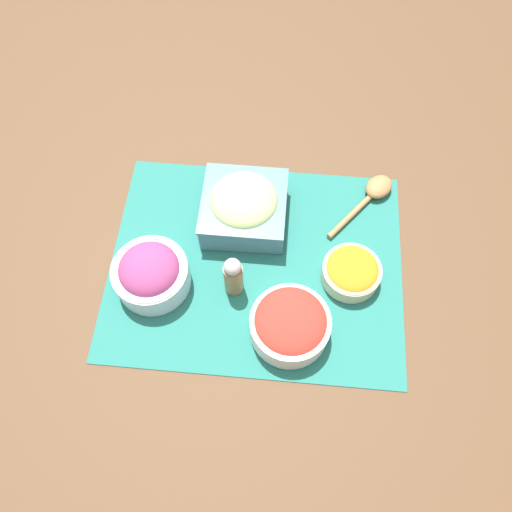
% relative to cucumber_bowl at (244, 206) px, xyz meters
% --- Properties ---
extents(ground_plane, '(3.00, 3.00, 0.00)m').
position_rel_cucumber_bowl_xyz_m(ground_plane, '(0.03, -0.10, -0.05)').
color(ground_plane, '#513823').
extents(placemat, '(0.58, 0.46, 0.00)m').
position_rel_cucumber_bowl_xyz_m(placemat, '(0.03, -0.10, -0.05)').
color(placemat, '#236B60').
rests_on(placemat, ground_plane).
extents(cucumber_bowl, '(0.17, 0.17, 0.09)m').
position_rel_cucumber_bowl_xyz_m(cucumber_bowl, '(0.00, 0.00, 0.00)').
color(cucumber_bowl, slate).
rests_on(cucumber_bowl, placemat).
extents(tomato_bowl, '(0.15, 0.15, 0.07)m').
position_rel_cucumber_bowl_xyz_m(tomato_bowl, '(0.11, -0.24, -0.01)').
color(tomato_bowl, white).
rests_on(tomato_bowl, placemat).
extents(onion_bowl, '(0.15, 0.15, 0.09)m').
position_rel_cucumber_bowl_xyz_m(onion_bowl, '(-0.16, -0.17, -0.00)').
color(onion_bowl, silver).
rests_on(onion_bowl, placemat).
extents(carrot_bowl, '(0.11, 0.11, 0.05)m').
position_rel_cucumber_bowl_xyz_m(carrot_bowl, '(0.22, -0.12, -0.02)').
color(carrot_bowl, beige).
rests_on(carrot_bowl, placemat).
extents(wooden_spoon, '(0.15, 0.17, 0.03)m').
position_rel_cucumber_bowl_xyz_m(wooden_spoon, '(0.27, 0.08, -0.03)').
color(wooden_spoon, '#9E7042').
rests_on(wooden_spoon, placemat).
extents(pepper_shaker, '(0.04, 0.04, 0.11)m').
position_rel_cucumber_bowl_xyz_m(pepper_shaker, '(-0.00, -0.16, 0.01)').
color(pepper_shaker, olive).
rests_on(pepper_shaker, placemat).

